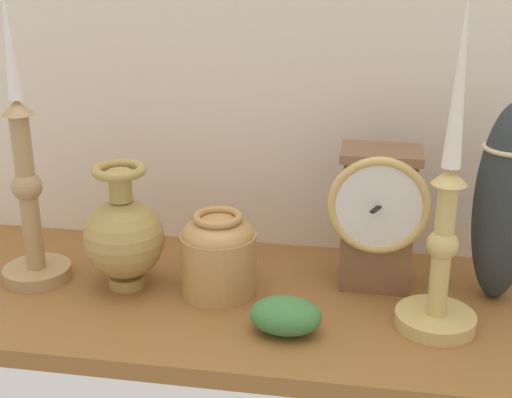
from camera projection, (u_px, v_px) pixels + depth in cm
name	position (u px, v px, depth cm)	size (l,w,h in cm)	color
ground_plane	(242.00, 303.00, 93.97)	(100.00, 36.00, 2.40)	brown
back_wall	(264.00, 33.00, 99.25)	(120.00, 2.00, 65.00)	beige
mantel_clock	(378.00, 216.00, 92.59)	(13.30, 10.21, 19.66)	brown
candlestick_tall_left	(444.00, 237.00, 81.76)	(9.92, 9.92, 41.01)	tan
candlestick_tall_center	(27.00, 197.00, 93.66)	(9.43, 9.43, 41.49)	tan
brass_vase_bulbous	(124.00, 235.00, 93.56)	(11.01, 11.01, 17.51)	#A88B47
brass_vase_jar	(218.00, 252.00, 92.49)	(10.27, 10.27, 11.43)	tan
tall_ceramic_vase	(505.00, 203.00, 88.35)	(7.87, 7.87, 26.70)	#292F31
ivy_sprig	(285.00, 316.00, 83.80)	(8.86, 6.20, 4.59)	#3E7A3D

